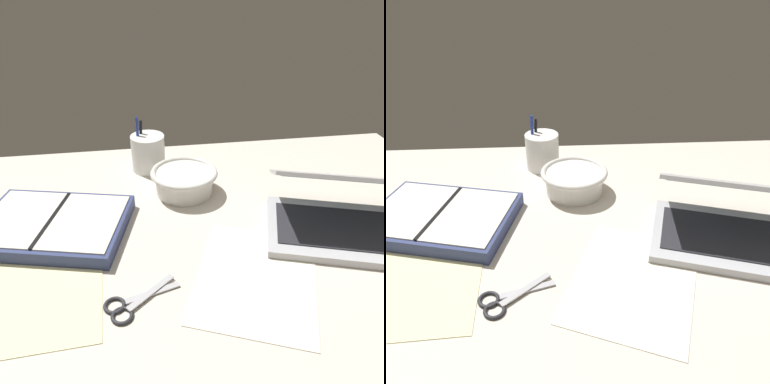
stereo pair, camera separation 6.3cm
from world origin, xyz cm
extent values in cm
cube|color=beige|center=(0.00, 0.00, 1.00)|extent=(140.00, 100.00, 2.00)
cube|color=#B7B7BC|center=(29.76, -1.65, 2.90)|extent=(36.49, 29.74, 1.80)
cube|color=#232328|center=(29.76, -1.65, 3.92)|extent=(31.06, 22.99, 0.24)
cube|color=#B7B7BC|center=(31.56, 3.83, 13.16)|extent=(35.90, 27.97, 10.12)
cube|color=silver|center=(31.42, 3.42, 12.94)|extent=(32.86, 25.19, 8.75)
cylinder|color=silver|center=(-1.52, 21.35, 4.82)|extent=(14.41, 14.41, 5.65)
torus|color=silver|center=(-1.52, 21.35, 7.65)|extent=(16.96, 16.96, 1.36)
cylinder|color=white|center=(-9.78, 35.49, 7.08)|extent=(9.36, 9.36, 10.15)
cylinder|color=black|center=(-11.61, 37.31, 9.44)|extent=(1.66, 1.66, 12.93)
cylinder|color=#233899|center=(-12.35, 35.73, 10.17)|extent=(0.98, 2.78, 14.31)
cube|color=navy|center=(-32.15, 9.33, 3.54)|extent=(35.80, 29.58, 3.09)
cube|color=silver|center=(-39.44, 11.15, 5.24)|extent=(18.98, 23.52, 0.30)
cube|color=silver|center=(-24.86, 7.52, 5.24)|extent=(18.98, 23.52, 0.30)
cube|color=black|center=(-32.15, 9.33, 5.39)|extent=(5.77, 20.22, 0.30)
cube|color=#B7B7BC|center=(-12.12, -12.58, 2.60)|extent=(8.99, 7.88, 0.30)
cube|color=#B7B7BC|center=(-12.12, -12.58, 2.30)|extent=(10.67, 4.18, 0.30)
torus|color=#232328|center=(-17.20, -16.90, 2.30)|extent=(3.90, 3.90, 0.70)
torus|color=#232328|center=(-18.51, -14.46, 2.30)|extent=(3.90, 3.90, 0.70)
cube|color=silver|center=(7.79, -11.25, 2.08)|extent=(31.04, 34.57, 0.16)
cube|color=#F4EFB2|center=(-31.31, -8.74, 2.08)|extent=(22.17, 27.73, 0.16)
camera|label=1|loc=(-12.15, -60.57, 52.57)|focal=35.00mm
camera|label=2|loc=(-5.85, -61.26, 52.57)|focal=35.00mm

